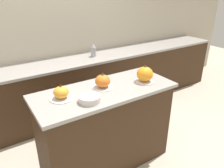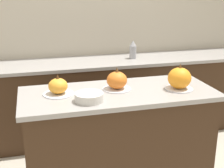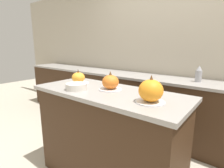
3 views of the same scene
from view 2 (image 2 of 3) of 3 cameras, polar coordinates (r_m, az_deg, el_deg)
The scene contains 8 objects.
wall_back at distance 3.74m, azimuth -5.26°, elevation 10.39°, with size 8.00×0.06×2.50m.
kitchen_island at distance 2.55m, azimuth 1.14°, elevation -11.51°, with size 1.48×0.62×0.96m.
back_counter at distance 3.62m, azimuth -4.02°, elevation -2.82°, with size 6.00×0.60×0.91m.
pumpkin_cake_left at distance 2.31m, azimuth -9.83°, elevation -0.56°, with size 0.23×0.23×0.16m.
pumpkin_cake_center at distance 2.38m, azimuth 0.85°, elevation 0.55°, with size 0.22×0.22×0.18m.
pumpkin_cake_right at distance 2.43m, azimuth 12.23°, elevation 0.95°, with size 0.22×0.22×0.20m.
bottle_tall at distance 3.60m, azimuth 3.84°, elevation 6.25°, with size 0.08×0.08×0.21m.
mixing_bowl at distance 2.16m, azimuth -4.21°, elevation -2.41°, with size 0.20×0.20×0.06m.
Camera 2 is at (-0.61, -2.14, 1.74)m, focal length 50.00 mm.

